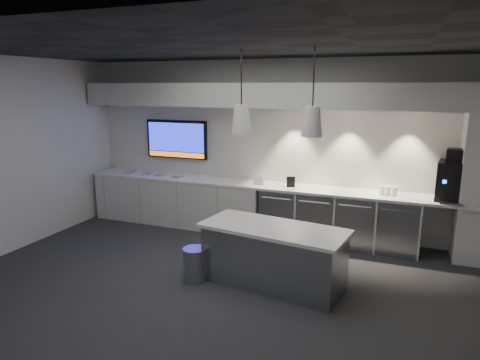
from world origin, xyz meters
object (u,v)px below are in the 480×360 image
at_px(coffee_machine, 453,179).
at_px(island, 273,256).
at_px(wall_tv, 177,139).
at_px(bin, 195,264).

bearing_deg(coffee_machine, island, -132.71).
distance_m(wall_tv, island, 3.50).
relative_size(wall_tv, bin, 2.78).
relative_size(island, bin, 4.38).
bearing_deg(wall_tv, coffee_machine, -2.98).
xyz_separation_m(island, coffee_machine, (2.18, 1.83, 0.81)).
distance_m(island, coffee_machine, 2.96).
height_order(wall_tv, bin, wall_tv).
distance_m(wall_tv, coffee_machine, 4.76).
bearing_deg(coffee_machine, wall_tv, -175.79).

